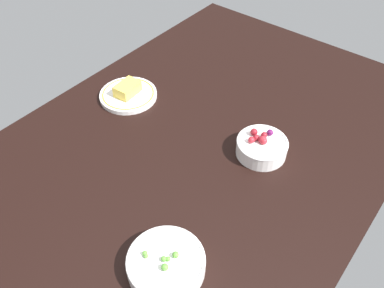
{
  "coord_description": "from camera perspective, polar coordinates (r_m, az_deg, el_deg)",
  "views": [
    {
      "loc": [
        64.51,
        51.35,
        87.81
      ],
      "look_at": [
        0.0,
        0.0,
        6.0
      ],
      "focal_mm": 37.89,
      "sensor_mm": 36.0,
      "label": 1
    }
  ],
  "objects": [
    {
      "name": "bowl_peas",
      "position": [
        0.93,
        -3.67,
        -16.43
      ],
      "size": [
        17.58,
        17.58,
        5.4
      ],
      "color": "white",
      "rests_on": "dining_table"
    },
    {
      "name": "plate_cheese",
      "position": [
        1.36,
        -8.98,
        7.02
      ],
      "size": [
        18.9,
        18.9,
        5.25
      ],
      "color": "white",
      "rests_on": "dining_table"
    },
    {
      "name": "bowl_berries",
      "position": [
        1.16,
        9.77,
        -0.34
      ],
      "size": [
        14.59,
        14.59,
        6.58
      ],
      "color": "white",
      "rests_on": "dining_table"
    },
    {
      "name": "dining_table",
      "position": [
        1.19,
        0.0,
        -1.37
      ],
      "size": [
        156.87,
        101.04,
        4.0
      ],
      "primitive_type": "cube",
      "color": "black",
      "rests_on": "ground"
    }
  ]
}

